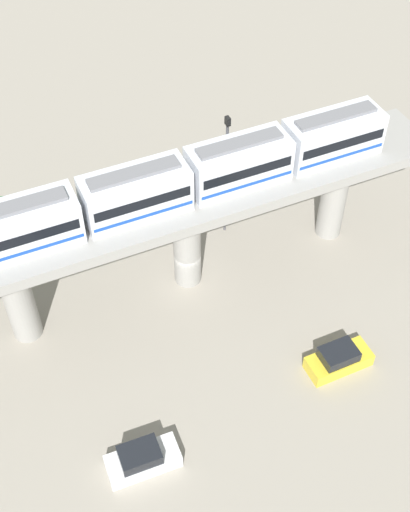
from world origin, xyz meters
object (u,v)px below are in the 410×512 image
(tree_near_viaduct, at_px, (4,216))
(parked_car_white, at_px, (142,459))
(train, at_px, (188,178))
(signal_post, at_px, (226,172))
(parked_car_yellow, at_px, (339,359))

(tree_near_viaduct, bearing_deg, parked_car_white, -172.14)
(train, distance_m, signal_post, 6.56)
(parked_car_yellow, bearing_deg, tree_near_viaduct, 41.74)
(train, height_order, signal_post, train)
(tree_near_viaduct, bearing_deg, train, -124.95)
(parked_car_yellow, distance_m, parked_car_white, 13.85)
(train, xyz_separation_m, parked_car_white, (-12.09, 8.24, -8.56))
(train, relative_size, signal_post, 2.65)
(parked_car_yellow, bearing_deg, signal_post, 5.01)
(parked_car_white, height_order, signal_post, signal_post)
(train, xyz_separation_m, signal_post, (3.40, -4.31, -3.59))
(train, relative_size, tree_near_viaduct, 5.37)
(train, distance_m, parked_car_yellow, 14.90)
(train, height_order, tree_near_viaduct, train)
(tree_near_viaduct, height_order, signal_post, signal_post)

